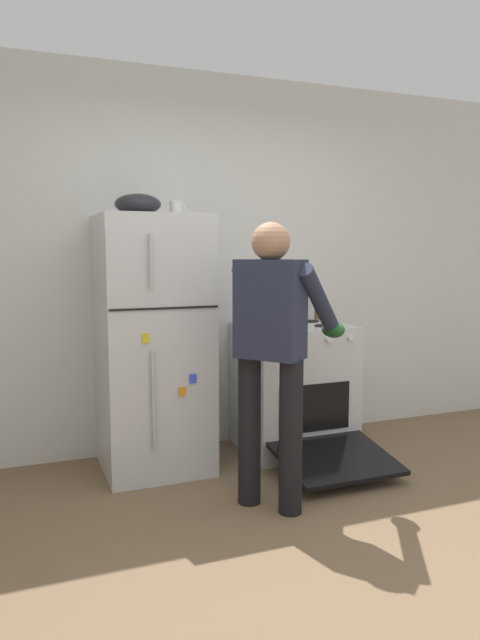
% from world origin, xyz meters
% --- Properties ---
extents(ground, '(8.00, 8.00, 0.00)m').
position_xyz_m(ground, '(0.00, 0.00, 0.00)').
color(ground, brown).
extents(kitchen_wall_back, '(6.00, 0.10, 2.70)m').
position_xyz_m(kitchen_wall_back, '(0.00, 1.95, 1.35)').
color(kitchen_wall_back, silver).
rests_on(kitchen_wall_back, ground).
extents(refrigerator, '(0.68, 0.72, 1.67)m').
position_xyz_m(refrigerator, '(-0.46, 1.57, 0.84)').
color(refrigerator, silver).
rests_on(refrigerator, ground).
extents(stove_range, '(0.76, 1.22, 0.92)m').
position_xyz_m(stove_range, '(0.58, 1.55, 0.45)').
color(stove_range, silver).
rests_on(stove_range, ground).
extents(person_cook, '(0.71, 0.72, 1.60)m').
position_xyz_m(person_cook, '(0.03, 0.74, 0.96)').
color(person_cook, black).
rests_on(person_cook, ground).
extents(red_pot, '(0.33, 0.23, 0.13)m').
position_xyz_m(red_pot, '(0.42, 1.52, 0.99)').
color(red_pot, '#19479E').
rests_on(red_pot, stove_range).
extents(coffee_mug, '(0.11, 0.08, 0.10)m').
position_xyz_m(coffee_mug, '(-0.28, 1.62, 1.72)').
color(coffee_mug, silver).
rests_on(coffee_mug, refrigerator).
extents(pepper_mill, '(0.05, 0.05, 0.19)m').
position_xyz_m(pepper_mill, '(0.88, 1.77, 1.01)').
color(pepper_mill, brown).
rests_on(pepper_mill, stove_range).
extents(mixing_bowl, '(0.29, 0.29, 0.13)m').
position_xyz_m(mixing_bowl, '(-0.54, 1.57, 1.74)').
color(mixing_bowl, black).
rests_on(mixing_bowl, refrigerator).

